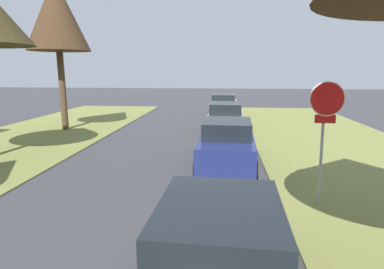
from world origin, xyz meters
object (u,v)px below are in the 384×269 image
Objects in this scene: stop_sign_far at (325,117)px; parked_sedan_navy at (227,143)px; parked_sedan_tan at (226,119)px; parked_sedan_black at (219,256)px; parked_sedan_silver at (224,106)px; street_tree_left_far at (57,15)px.

parked_sedan_navy is (-2.22, 3.36, -1.47)m from stop_sign_far.
parked_sedan_navy is 1.00× the size of parked_sedan_tan.
parked_sedan_navy is at bearing -89.76° from parked_sedan_tan.
stop_sign_far is 4.29m from parked_sedan_navy.
parked_sedan_tan is at bearing 89.34° from parked_sedan_black.
parked_sedan_black is at bearing -90.13° from parked_sedan_silver.
parked_sedan_silver is at bearing 89.87° from parked_sedan_black.
parked_sedan_navy is 1.00× the size of parked_sedan_silver.
stop_sign_far is 0.67× the size of parked_sedan_silver.
stop_sign_far reaches higher than parked_sedan_tan.
stop_sign_far reaches higher than parked_sedan_black.
stop_sign_far is 0.67× the size of parked_sedan_black.
parked_sedan_black is 1.00× the size of parked_sedan_tan.
parked_sedan_tan and parked_sedan_silver have the same top height.
parked_sedan_navy is at bearing 123.47° from stop_sign_far.
stop_sign_far is 0.67× the size of parked_sedan_navy.
parked_sedan_black is 1.00× the size of parked_sedan_navy.
parked_sedan_silver is (-0.13, 12.07, 0.00)m from parked_sedan_navy.
street_tree_left_far is at bearing 141.11° from stop_sign_far.
parked_sedan_black and parked_sedan_tan have the same top height.
street_tree_left_far reaches higher than parked_sedan_silver.
street_tree_left_far is at bearing 147.83° from parked_sedan_navy.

